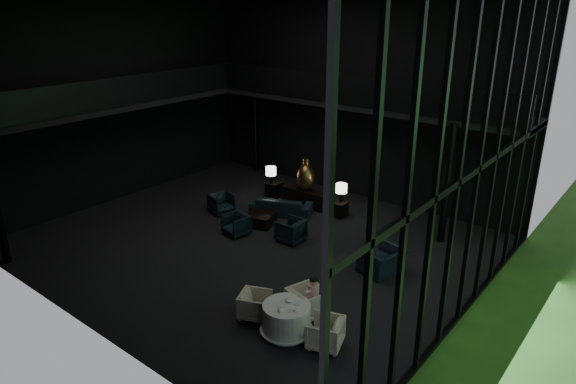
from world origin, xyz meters
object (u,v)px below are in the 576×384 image
Objects in this scene: coffee_table at (260,219)px; side_table_left at (274,189)px; table_lamp_right at (341,189)px; child at (313,288)px; side_table_right at (340,209)px; sofa at (281,202)px; bronze_urn at (306,177)px; window_armchair at (383,254)px; dining_chair_north at (307,300)px; console at (306,198)px; table_lamp_left at (271,172)px; dining_table at (286,320)px; dining_chair_east at (325,331)px; lounge_armchair_west at (221,202)px; lounge_armchair_south at (236,223)px; lounge_armchair_east at (291,228)px; dining_chair_west at (255,304)px.

side_table_left is at bearing 119.45° from coffee_table.
child is at bearing -63.06° from table_lamp_right.
sofa is at bearing -147.22° from side_table_right.
window_armchair is at bearing -29.54° from bronze_urn.
side_table_right is 0.59× the size of coffee_table.
window_armchair reaches higher than dining_chair_north.
bronze_urn is at bearing 85.06° from coffee_table.
console is 5.60m from window_armchair.
table_lamp_left reaches higher than table_lamp_right.
window_armchair is (4.86, -2.76, -0.60)m from bronze_urn.
sofa is at bearing -27.62° from dining_chair_north.
window_armchair is 5.10m from coffee_table.
dining_chair_east reaches higher than dining_table.
lounge_armchair_west is at bearing -145.24° from table_lamp_right.
side_table_right is 6.53m from dining_chair_north.
bronze_urn is at bearing -90.00° from console.
dining_chair_east is at bearing -17.08° from lounge_armchair_south.
dining_table is at bearing -66.81° from side_table_right.
table_lamp_left is 0.82× the size of lounge_armchair_west.
table_lamp_left reaches higher than lounge_armchair_east.
lounge_armchair_south is 1.12m from coffee_table.
coffee_table is at bearing -102.42° from lounge_armchair_east.
table_lamp_right is (1.60, 0.03, 0.73)m from console.
lounge_armchair_south is 4.95m from dining_chair_west.
lounge_armchair_east is at bearing -43.98° from child.
dining_chair_west is (5.54, -4.26, -0.07)m from lounge_armchair_west.
lounge_armchair_east is 4.28m from child.
child is (-0.98, 0.88, 0.36)m from dining_chair_east.
sofa is at bearing 130.38° from dining_table.
console is 2.38× the size of lounge_armchair_west.
dining_chair_north is 1.28m from dining_chair_east.
dining_chair_east is at bearing 23.00° from window_armchair.
side_table_left is at bearing -179.99° from console.
sofa is at bearing -133.75° from lounge_armchair_east.
child is at bearing -150.40° from dining_chair_east.
dining_table is at bearing -112.76° from dining_chair_west.
side_table_left is at bearing -65.34° from sofa.
side_table_right is 2.19m from sofa.
lounge_armchair_west is 1.38× the size of child.
dining_table is at bearing -56.52° from console.
console is 1.26m from sofa.
table_lamp_left is 0.28× the size of sofa.
dining_chair_west is (-1.40, -4.02, -0.23)m from window_armchair.
table_lamp_right reaches higher than dining_chair_north.
lounge_armchair_south is 6.58m from dining_chair_east.
dining_chair_east reaches higher than console.
sofa is 3.07× the size of lounge_armchair_south.
sofa reaches higher than dining_chair_north.
console is at bearing 85.08° from coffee_table.
window_armchair is (5.16, 0.79, 0.18)m from lounge_armchair_south.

